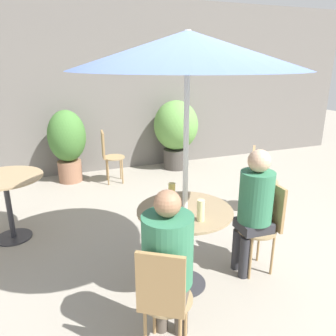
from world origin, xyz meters
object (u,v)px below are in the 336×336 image
(bistro_chair_1, at_px, (265,220))
(seated_person_0, at_px, (168,258))
(cafe_table_far, at_px, (6,191))
(beer_glass_1, at_px, (172,192))
(bistro_chair_2, at_px, (108,152))
(beer_glass_0, at_px, (201,210))
(seated_person_1, at_px, (254,202))
(bistro_chair_3, at_px, (258,174))
(bistro_chair_0, at_px, (163,296))
(cafe_table_near, at_px, (185,226))
(potted_plant_1, at_px, (176,129))
(umbrella, at_px, (188,51))
(potted_plant_0, at_px, (67,141))

(bistro_chair_1, bearing_deg, seated_person_0, -63.09)
(cafe_table_far, height_order, beer_glass_1, beer_glass_1)
(bistro_chair_1, bearing_deg, bistro_chair_2, -159.37)
(beer_glass_0, bearing_deg, beer_glass_1, 97.48)
(bistro_chair_1, distance_m, seated_person_1, 0.25)
(bistro_chair_1, xyz_separation_m, bistro_chair_2, (-0.91, 2.93, 0.00))
(bistro_chair_3, height_order, beer_glass_1, beer_glass_1)
(bistro_chair_0, xyz_separation_m, bistro_chair_1, (1.27, 0.63, 0.00))
(bistro_chair_2, height_order, seated_person_1, seated_person_1)
(bistro_chair_3, bearing_deg, bistro_chair_0, 168.17)
(cafe_table_far, distance_m, bistro_chair_1, 2.78)
(cafe_table_near, height_order, seated_person_0, seated_person_0)
(potted_plant_1, relative_size, umbrella, 0.59)
(bistro_chair_0, bearing_deg, cafe_table_far, -30.44)
(seated_person_1, distance_m, beer_glass_1, 0.76)
(seated_person_0, relative_size, beer_glass_1, 7.51)
(beer_glass_0, distance_m, beer_glass_1, 0.47)
(bistro_chair_2, relative_size, umbrella, 0.40)
(bistro_chair_3, xyz_separation_m, beer_glass_1, (-1.58, -0.85, 0.31))
(bistro_chair_2, relative_size, bistro_chair_3, 1.00)
(cafe_table_near, height_order, cafe_table_far, same)
(beer_glass_1, height_order, potted_plant_0, potted_plant_0)
(bistro_chair_3, height_order, seated_person_0, seated_person_0)
(umbrella, bearing_deg, potted_plant_0, 102.43)
(potted_plant_0, bearing_deg, beer_glass_1, -77.15)
(bistro_chair_3, relative_size, beer_glass_0, 4.96)
(bistro_chair_3, height_order, potted_plant_1, potted_plant_1)
(cafe_table_near, height_order, bistro_chair_0, bistro_chair_0)
(seated_person_1, bearing_deg, cafe_table_near, -90.00)
(bistro_chair_0, height_order, umbrella, umbrella)
(bistro_chair_0, bearing_deg, seated_person_1, -116.95)
(potted_plant_1, bearing_deg, seated_person_1, -99.90)
(bistro_chair_0, relative_size, umbrella, 0.40)
(bistro_chair_1, height_order, potted_plant_0, potted_plant_0)
(bistro_chair_2, height_order, bistro_chair_3, same)
(bistro_chair_1, xyz_separation_m, seated_person_1, (-0.14, 0.01, 0.21))
(bistro_chair_1, height_order, bistro_chair_3, same)
(bistro_chair_2, relative_size, beer_glass_1, 5.48)
(bistro_chair_0, distance_m, bistro_chair_1, 1.42)
(cafe_table_far, distance_m, seated_person_1, 2.66)
(seated_person_0, height_order, umbrella, umbrella)
(beer_glass_0, bearing_deg, bistro_chair_2, 92.35)
(cafe_table_far, distance_m, bistro_chair_0, 2.40)
(bistro_chair_2, bearing_deg, umbrella, -172.51)
(potted_plant_0, distance_m, umbrella, 3.53)
(cafe_table_near, height_order, seated_person_1, seated_person_1)
(umbrella, bearing_deg, bistro_chair_0, -123.36)
(seated_person_1, xyz_separation_m, beer_glass_1, (-0.71, 0.27, 0.10))
(seated_person_1, height_order, potted_plant_1, potted_plant_1)
(bistro_chair_0, xyz_separation_m, beer_glass_1, (0.42, 0.91, 0.31))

